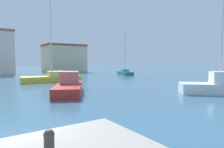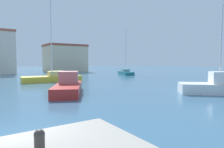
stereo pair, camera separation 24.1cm
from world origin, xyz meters
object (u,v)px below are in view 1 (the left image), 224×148
(motorboat_red_distant_north, at_px, (69,86))
(sailboat_white_inner_mooring, at_px, (220,87))
(sailboat_teal_far_left, at_px, (125,72))
(mooring_bollard, at_px, (49,140))
(sailboat_yellow_center_channel, at_px, (52,78))

(motorboat_red_distant_north, bearing_deg, sailboat_white_inner_mooring, -35.12)
(sailboat_teal_far_left, bearing_deg, mooring_bollard, -130.28)
(sailboat_white_inner_mooring, relative_size, sailboat_teal_far_left, 0.82)
(mooring_bollard, relative_size, sailboat_teal_far_left, 0.05)
(sailboat_yellow_center_channel, bearing_deg, sailboat_teal_far_left, 17.57)
(mooring_bollard, distance_m, sailboat_white_inner_mooring, 16.61)
(sailboat_white_inner_mooring, xyz_separation_m, sailboat_yellow_center_channel, (-8.93, 18.07, -0.08))
(mooring_bollard, xyz_separation_m, sailboat_yellow_center_channel, (7.01, 22.70, -0.66))
(sailboat_white_inner_mooring, xyz_separation_m, motorboat_red_distant_north, (-10.71, 7.53, -0.02))
(sailboat_white_inner_mooring, bearing_deg, sailboat_teal_far_left, 71.58)
(mooring_bollard, height_order, sailboat_yellow_center_channel, sailboat_yellow_center_channel)
(motorboat_red_distant_north, height_order, sailboat_yellow_center_channel, sailboat_yellow_center_channel)
(sailboat_white_inner_mooring, relative_size, motorboat_red_distant_north, 1.17)
(motorboat_red_distant_north, bearing_deg, sailboat_teal_far_left, 40.56)
(sailboat_white_inner_mooring, distance_m, sailboat_teal_far_left, 24.62)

